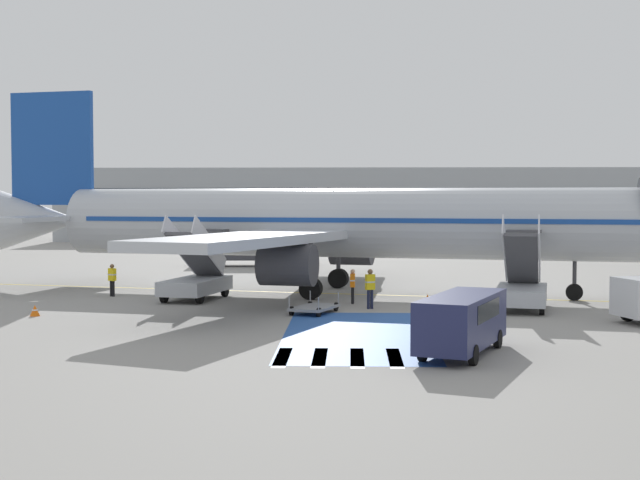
% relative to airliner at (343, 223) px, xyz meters
% --- Properties ---
extents(ground_plane, '(600.00, 600.00, 0.00)m').
position_rel_airliner_xyz_m(ground_plane, '(-0.50, 0.22, -3.79)').
color(ground_plane, gray).
extents(apron_leadline_yellow, '(74.19, 17.19, 0.01)m').
position_rel_airliner_xyz_m(apron_leadline_yellow, '(0.64, -0.15, -3.79)').
color(apron_leadline_yellow, gold).
rests_on(apron_leadline_yellow, ground_plane).
extents(apron_stand_patch_blue, '(5.41, 12.65, 0.01)m').
position_rel_airliner_xyz_m(apron_stand_patch_blue, '(0.64, -14.13, -3.79)').
color(apron_stand_patch_blue, '#2856A8').
rests_on(apron_stand_patch_blue, ground_plane).
extents(apron_walkway_bar_0, '(0.44, 3.60, 0.01)m').
position_rel_airliner_xyz_m(apron_walkway_bar_0, '(-1.76, -18.99, -3.79)').
color(apron_walkway_bar_0, silver).
rests_on(apron_walkway_bar_0, ground_plane).
extents(apron_walkway_bar_1, '(0.44, 3.60, 0.01)m').
position_rel_airliner_xyz_m(apron_walkway_bar_1, '(-0.56, -18.99, -3.79)').
color(apron_walkway_bar_1, silver).
rests_on(apron_walkway_bar_1, ground_plane).
extents(apron_walkway_bar_2, '(0.44, 3.60, 0.01)m').
position_rel_airliner_xyz_m(apron_walkway_bar_2, '(0.64, -18.99, -3.79)').
color(apron_walkway_bar_2, silver).
rests_on(apron_walkway_bar_2, ground_plane).
extents(apron_walkway_bar_3, '(0.44, 3.60, 0.01)m').
position_rel_airliner_xyz_m(apron_walkway_bar_3, '(1.84, -18.99, -3.79)').
color(apron_walkway_bar_3, silver).
rests_on(apron_walkway_bar_3, ground_plane).
extents(airliner, '(41.35, 31.11, 11.22)m').
position_rel_airliner_xyz_m(airliner, '(0.00, 0.00, 0.00)').
color(airliner, '#B7BCC4').
rests_on(airliner, ground_plane).
extents(boarding_stairs_forward, '(3.22, 5.53, 4.40)m').
position_rel_airliner_xyz_m(boarding_stairs_forward, '(8.26, -6.39, -2.75)').
color(boarding_stairs_forward, '#ADB2BA').
rests_on(boarding_stairs_forward, ground_plane).
extents(boarding_stairs_aft, '(3.22, 5.53, 4.29)m').
position_rel_airliner_xyz_m(boarding_stairs_aft, '(-7.37, -2.81, -2.76)').
color(boarding_stairs_aft, '#ADB2BA').
rests_on(boarding_stairs_aft, ground_plane).
extents(fuel_tanker, '(9.53, 3.13, 3.54)m').
position_rel_airliner_xyz_m(fuel_tanker, '(-6.72, 19.49, -2.00)').
color(fuel_tanker, '#38383D').
rests_on(fuel_tanker, ground_plane).
extents(service_van_2, '(3.65, 5.70, 1.95)m').
position_rel_airliner_xyz_m(service_van_2, '(4.06, -18.25, -2.61)').
color(service_van_2, '#1E234C').
rests_on(service_van_2, ground_plane).
extents(baggage_cart, '(2.30, 2.96, 0.87)m').
position_rel_airliner_xyz_m(baggage_cart, '(-1.18, -8.03, -3.53)').
color(baggage_cart, gray).
rests_on(baggage_cart, ground_plane).
extents(ground_crew_0, '(0.26, 0.44, 1.67)m').
position_rel_airliner_xyz_m(ground_crew_0, '(0.53, -4.37, -2.83)').
color(ground_crew_0, black).
rests_on(ground_crew_0, ground_plane).
extents(ground_crew_1, '(0.49, 0.40, 1.84)m').
position_rel_airliner_xyz_m(ground_crew_1, '(1.33, -6.39, -2.72)').
color(ground_crew_1, '#191E38').
rests_on(ground_crew_1, ground_plane).
extents(ground_crew_2, '(0.48, 0.44, 1.69)m').
position_rel_airliner_xyz_m(ground_crew_2, '(-11.95, -1.61, -2.82)').
color(ground_crew_2, black).
rests_on(ground_crew_2, ground_plane).
extents(traffic_cone_0, '(0.56, 0.56, 0.62)m').
position_rel_airliner_xyz_m(traffic_cone_0, '(4.02, -5.80, -3.48)').
color(traffic_cone_0, orange).
rests_on(traffic_cone_0, ground_plane).
extents(traffic_cone_1, '(0.43, 0.43, 0.48)m').
position_rel_airliner_xyz_m(traffic_cone_1, '(-13.24, -9.35, -3.55)').
color(traffic_cone_1, orange).
rests_on(traffic_cone_1, ground_plane).
extents(terminal_building, '(95.88, 12.10, 8.61)m').
position_rel_airliner_xyz_m(terminal_building, '(13.73, 60.89, 0.51)').
color(terminal_building, '#9EA3A8').
rests_on(terminal_building, ground_plane).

